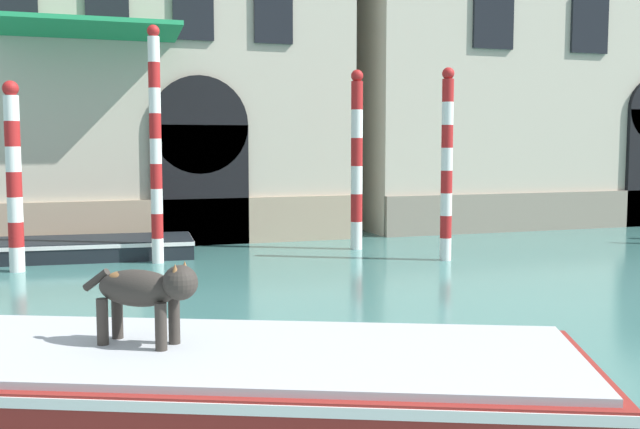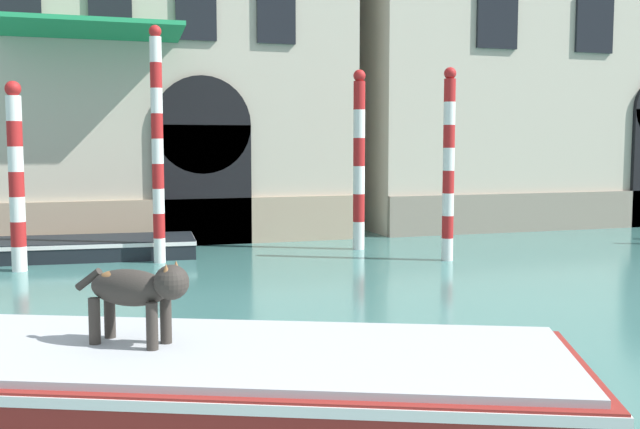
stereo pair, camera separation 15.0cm
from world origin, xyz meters
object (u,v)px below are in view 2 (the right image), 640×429
Objects in this scene: boat_foreground at (160,383)px; mooring_pole_2 at (16,176)px; dog_on_deck at (137,290)px; boat_moored_near_palazzo at (70,248)px; mooring_pole_0 at (157,145)px; mooring_pole_3 at (449,164)px; mooring_pole_1 at (359,159)px.

boat_foreground is 2.09× the size of mooring_pole_2.
dog_on_deck is 10.02m from boat_moored_near_palazzo.
boat_foreground is at bearing -78.82° from mooring_pole_2.
mooring_pole_3 is at bearing -15.30° from mooring_pole_0.
mooring_pole_2 is at bearing 137.11° from dog_on_deck.
mooring_pole_1 is 7.16m from mooring_pole_2.
dog_on_deck is at bearing 166.34° from boat_foreground.
mooring_pole_2 reaches higher than boat_foreground.
mooring_pole_1 is at bearing 6.85° from mooring_pole_0.
mooring_pole_1 is (5.56, 9.29, 0.88)m from dog_on_deck.
mooring_pole_3 reaches higher than boat_moored_near_palazzo.
boat_moored_near_palazzo is (-0.83, 10.07, -0.15)m from boat_foreground.
mooring_pole_3 is (5.65, -1.55, -0.39)m from mooring_pole_0.
boat_moored_near_palazzo is 1.31× the size of mooring_pole_1.
dog_on_deck is at bearing -96.94° from mooring_pole_0.
mooring_pole_1 is at bearing 118.87° from mooring_pole_3.
mooring_pole_1 reaches higher than mooring_pole_2.
mooring_pole_2 is at bearing -173.93° from mooring_pole_1.
mooring_pole_2 is 8.38m from mooring_pole_3.
mooring_pole_0 is at bearing -173.15° from mooring_pole_1.
mooring_pole_0 is 4.54m from mooring_pole_1.
mooring_pole_1 reaches higher than boat_foreground.
mooring_pole_2 is at bearing -117.17° from boat_moored_near_palazzo.
boat_moored_near_palazzo is 1.12× the size of mooring_pole_0.
mooring_pole_3 is (7.38, -2.75, 1.77)m from boat_moored_near_palazzo.
mooring_pole_2 reaches higher than dog_on_deck.
mooring_pole_3 is (1.15, -2.09, -0.06)m from mooring_pole_1.
mooring_pole_1 is at bearing 95.89° from dog_on_deck.
dog_on_deck is 0.26× the size of mooring_pole_2.
boat_moored_near_palazzo is at bearing 118.29° from boat_foreground.
mooring_pole_0 is 1.17× the size of mooring_pole_1.
mooring_pole_2 is (-1.71, 8.66, 1.43)m from boat_foreground.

